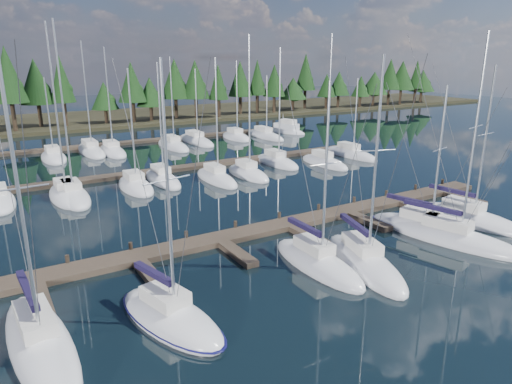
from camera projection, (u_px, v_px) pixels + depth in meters
ground at (218, 190)px, 45.68m from camera, size 260.00×260.00×0.00m
far_shore at (89, 120)px, 94.87m from camera, size 220.00×30.00×0.60m
main_dock at (291, 227)px, 35.24m from camera, size 44.00×6.13×0.90m
back_docks at (153, 154)px, 61.71m from camera, size 50.00×21.80×0.40m
front_sailboat_0 at (40, 343)px, 20.73m from camera, size 3.29×10.31×14.08m
front_sailboat_1 at (170, 317)px, 22.82m from camera, size 4.78×8.32×13.58m
front_sailboat_2 at (317, 263)px, 28.86m from camera, size 2.58×8.37×12.33m
front_sailboat_3 at (364, 262)px, 28.99m from camera, size 5.18×9.58×13.75m
front_sailboat_4 at (425, 229)px, 34.53m from camera, size 4.67×9.50×11.76m
front_sailboat_5 at (453, 238)px, 32.72m from camera, size 5.28×10.53×15.20m
front_sailboat_6 at (468, 218)px, 36.85m from camera, size 4.13×9.75×13.07m
back_sailboat_rows at (171, 159)px, 58.29m from camera, size 45.23×32.34×16.72m
motor_yacht_right at (286, 130)px, 80.28m from camera, size 4.86×8.19×3.87m
tree_line at (95, 87)px, 84.72m from camera, size 185.61×11.71×14.10m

